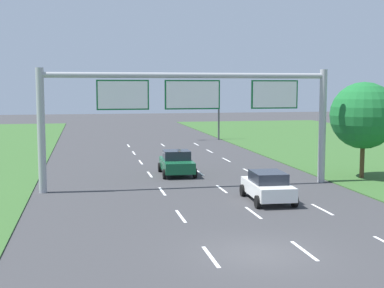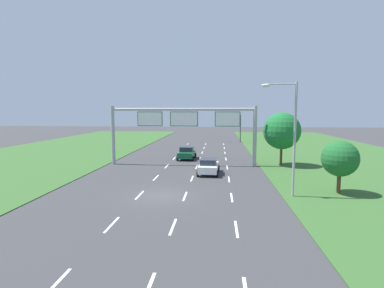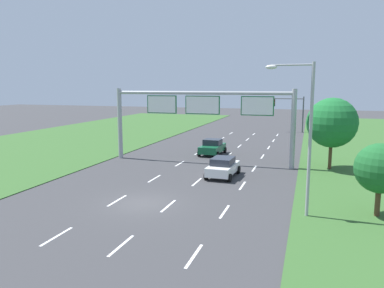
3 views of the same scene
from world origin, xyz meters
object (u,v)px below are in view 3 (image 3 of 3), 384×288
at_px(street_lamp, 303,126).
at_px(sign_gantry, 202,111).
at_px(traffic_light_mast, 290,108).
at_px(car_near_red, 223,167).
at_px(roadside_tree_near, 380,168).
at_px(roadside_tree_mid, 332,123).
at_px(car_lead_silver, 212,147).

bearing_deg(street_lamp, sign_gantry, 126.84).
height_order(traffic_light_mast, street_lamp, street_lamp).
bearing_deg(traffic_light_mast, car_near_red, -96.29).
bearing_deg(roadside_tree_near, roadside_tree_mid, 99.32).
distance_m(street_lamp, roadside_tree_near, 4.87).
distance_m(traffic_light_mast, street_lamp, 39.80).
relative_size(car_lead_silver, sign_gantry, 0.24).
relative_size(car_near_red, roadside_tree_mid, 0.66).
bearing_deg(street_lamp, car_near_red, 128.62).
xyz_separation_m(car_near_red, roadside_tree_near, (10.29, -6.56, 1.96)).
bearing_deg(roadside_tree_mid, car_lead_silver, 161.85).
bearing_deg(roadside_tree_near, sign_gantry, 140.08).
bearing_deg(traffic_light_mast, sign_gantry, -103.63).
height_order(car_lead_silver, traffic_light_mast, traffic_light_mast).
height_order(car_near_red, traffic_light_mast, traffic_light_mast).
bearing_deg(sign_gantry, car_lead_silver, 91.62).
height_order(street_lamp, roadside_tree_near, street_lamp).
bearing_deg(roadside_tree_mid, sign_gantry, -176.21).
distance_m(car_lead_silver, sign_gantry, 6.14).
xyz_separation_m(car_near_red, traffic_light_mast, (3.52, 31.97, 3.06)).
bearing_deg(roadside_tree_near, car_near_red, 147.50).
height_order(traffic_light_mast, roadside_tree_near, traffic_light_mast).
height_order(roadside_tree_near, roadside_tree_mid, roadside_tree_mid).
xyz_separation_m(car_lead_silver, roadside_tree_near, (13.52, -15.76, 1.95)).
bearing_deg(car_lead_silver, roadside_tree_mid, -16.16).
bearing_deg(sign_gantry, traffic_light_mast, 76.37).
bearing_deg(car_near_red, sign_gantry, 126.18).
height_order(car_lead_silver, roadside_tree_mid, roadside_tree_mid).
bearing_deg(street_lamp, roadside_tree_mid, 80.66).
height_order(sign_gantry, roadside_tree_near, sign_gantry).
bearing_deg(traffic_light_mast, roadside_tree_near, -80.03).
distance_m(sign_gantry, traffic_light_mast, 28.13).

